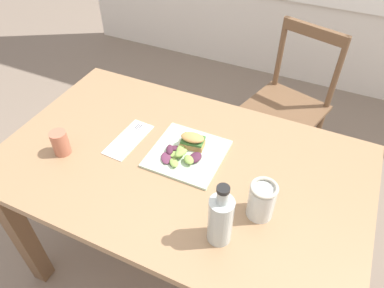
{
  "coord_description": "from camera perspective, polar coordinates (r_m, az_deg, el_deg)",
  "views": [
    {
      "loc": [
        0.29,
        -0.69,
        1.68
      ],
      "look_at": [
        -0.12,
        0.2,
        0.76
      ],
      "focal_mm": 33.43,
      "sensor_mm": 36.0,
      "label": 1
    }
  ],
  "objects": [
    {
      "name": "dining_table",
      "position": [
        1.39,
        -1.83,
        -6.52
      ],
      "size": [
        1.34,
        0.81,
        0.74
      ],
      "color": "#997551",
      "rests_on": "ground"
    },
    {
      "name": "salad_mixed_greens",
      "position": [
        1.29,
        -1.83,
        -1.71
      ],
      "size": [
        0.15,
        0.13,
        0.04
      ],
      "color": "#84A84C",
      "rests_on": "plate_lunch"
    },
    {
      "name": "plate_lunch",
      "position": [
        1.32,
        -0.73,
        -1.55
      ],
      "size": [
        0.26,
        0.26,
        0.01
      ],
      "primitive_type": "cube",
      "color": "beige",
      "rests_on": "dining_table"
    },
    {
      "name": "chair_wooden_far",
      "position": [
        2.11,
        15.0,
        6.0
      ],
      "size": [
        0.5,
        0.5,
        0.87
      ],
      "color": "brown",
      "rests_on": "ground"
    },
    {
      "name": "cup_extra_side",
      "position": [
        1.39,
        -20.26,
        0.19
      ],
      "size": [
        0.06,
        0.06,
        0.1
      ],
      "primitive_type": "cylinder",
      "color": "#B2664C",
      "rests_on": "dining_table"
    },
    {
      "name": "sandwich_half_front",
      "position": [
        1.32,
        0.09,
        0.56
      ],
      "size": [
        0.09,
        0.07,
        0.06
      ],
      "color": "tan",
      "rests_on": "plate_lunch"
    },
    {
      "name": "napkin_folded",
      "position": [
        1.4,
        -10.08,
        0.72
      ],
      "size": [
        0.1,
        0.23,
        0.0
      ],
      "primitive_type": "cube",
      "rotation": [
        0.0,
        0.0,
        -0.05
      ],
      "color": "silver",
      "rests_on": "dining_table"
    },
    {
      "name": "mason_jar_iced_tea",
      "position": [
        1.13,
        11.01,
        -9.0
      ],
      "size": [
        0.09,
        0.09,
        0.13
      ],
      "color": "gold",
      "rests_on": "dining_table"
    },
    {
      "name": "bottle_cold_brew",
      "position": [
        1.04,
        4.53,
        -12.18
      ],
      "size": [
        0.07,
        0.07,
        0.23
      ],
      "color": "black",
      "rests_on": "dining_table"
    },
    {
      "name": "fork_on_napkin",
      "position": [
        1.41,
        -9.73,
        1.26
      ],
      "size": [
        0.03,
        0.19,
        0.0
      ],
      "color": "silver",
      "rests_on": "napkin_folded"
    }
  ]
}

